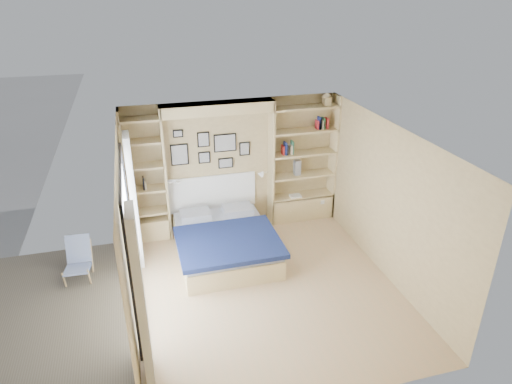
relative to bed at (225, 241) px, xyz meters
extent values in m
plane|color=tan|center=(0.43, -1.11, -0.27)|extent=(4.50, 4.50, 0.00)
plane|color=tan|center=(0.43, 1.14, 0.98)|extent=(4.00, 0.00, 4.00)
plane|color=tan|center=(0.43, -3.36, 0.98)|extent=(4.00, 0.00, 4.00)
plane|color=tan|center=(-1.57, -1.11, 0.98)|extent=(0.00, 4.50, 4.50)
plane|color=tan|center=(2.43, -1.11, 0.98)|extent=(0.00, 4.50, 4.50)
plane|color=white|center=(0.43, -1.11, 2.23)|extent=(4.50, 4.50, 0.00)
cube|color=#E0C685|center=(-0.87, 0.96, 0.98)|extent=(0.04, 0.35, 2.50)
cube|color=#E0C685|center=(1.13, 0.96, 0.98)|extent=(0.04, 0.35, 2.50)
cube|color=#E0C685|center=(0.13, 0.96, 2.13)|extent=(2.00, 0.35, 0.20)
cube|color=#E0C685|center=(2.41, 0.96, 0.98)|extent=(0.04, 0.35, 2.50)
cube|color=#E0C685|center=(-1.55, 0.96, 0.98)|extent=(0.04, 0.35, 2.50)
cube|color=#E0C685|center=(1.78, 0.96, -0.02)|extent=(1.30, 0.35, 0.50)
cube|color=#E0C685|center=(-1.22, 0.96, -0.07)|extent=(0.70, 0.35, 0.40)
cube|color=black|center=(-1.54, -1.11, 1.96)|extent=(0.04, 2.08, 0.06)
cube|color=black|center=(-1.54, -1.11, -0.24)|extent=(0.04, 2.08, 0.06)
cube|color=black|center=(-1.54, -2.13, 0.83)|extent=(0.04, 0.06, 2.20)
cube|color=black|center=(-1.54, -0.09, 0.83)|extent=(0.04, 0.06, 2.20)
cube|color=silver|center=(-1.55, -1.11, 0.85)|extent=(0.01, 2.00, 2.20)
cube|color=white|center=(-1.45, -2.41, 0.88)|extent=(0.10, 0.45, 2.30)
cube|color=white|center=(-1.45, 0.19, 0.88)|extent=(0.10, 0.45, 2.30)
cube|color=#E0C685|center=(1.78, 0.96, 0.23)|extent=(1.30, 0.35, 0.04)
cube|color=#E0C685|center=(1.78, 0.96, 0.68)|extent=(1.30, 0.35, 0.04)
cube|color=#E0C685|center=(1.78, 0.96, 1.13)|extent=(1.30, 0.35, 0.04)
cube|color=#E0C685|center=(1.78, 0.96, 1.58)|extent=(1.30, 0.35, 0.04)
cube|color=#E0C685|center=(1.78, 0.96, 2.03)|extent=(1.30, 0.35, 0.04)
cube|color=#E0C685|center=(-1.22, 0.96, 0.28)|extent=(0.70, 0.35, 0.04)
cube|color=#E0C685|center=(-1.22, 0.96, 0.73)|extent=(0.70, 0.35, 0.04)
cube|color=#E0C685|center=(-1.22, 0.96, 1.18)|extent=(0.70, 0.35, 0.04)
cube|color=#E0C685|center=(-1.22, 0.96, 1.63)|extent=(0.70, 0.35, 0.04)
cube|color=#E0C685|center=(-1.22, 0.96, 2.03)|extent=(0.70, 0.35, 0.04)
cube|color=#E0C685|center=(0.00, -0.02, -0.10)|extent=(1.60, 2.00, 0.35)
cube|color=#9DA0AB|center=(0.00, -0.02, 0.13)|extent=(1.56, 1.96, 0.10)
cube|color=#141E48|center=(0.00, -0.35, 0.20)|extent=(1.70, 1.40, 0.08)
cube|color=#9DA0AB|center=(-0.40, 0.68, 0.24)|extent=(0.55, 0.40, 0.12)
cube|color=#9DA0AB|center=(0.40, 0.68, 0.24)|extent=(0.55, 0.40, 0.12)
cube|color=white|center=(0.00, 1.11, 0.45)|extent=(1.70, 0.04, 0.70)
cube|color=black|center=(-0.57, 1.11, 1.28)|extent=(0.32, 0.02, 0.40)
cube|color=gray|center=(-0.57, 1.10, 1.28)|extent=(0.28, 0.01, 0.36)
cube|color=black|center=(-0.12, 1.11, 1.53)|extent=(0.22, 0.02, 0.28)
cube|color=gray|center=(-0.12, 1.10, 1.53)|extent=(0.18, 0.01, 0.24)
cube|color=black|center=(-0.12, 1.11, 1.18)|extent=(0.22, 0.02, 0.22)
cube|color=gray|center=(-0.12, 1.10, 1.18)|extent=(0.18, 0.01, 0.18)
cube|color=black|center=(0.28, 1.11, 1.43)|extent=(0.42, 0.02, 0.34)
cube|color=gray|center=(0.28, 1.10, 1.43)|extent=(0.38, 0.01, 0.30)
cube|color=black|center=(0.28, 1.11, 1.03)|extent=(0.28, 0.02, 0.20)
cube|color=gray|center=(0.28, 1.10, 1.03)|extent=(0.24, 0.01, 0.16)
cube|color=black|center=(0.65, 1.11, 1.28)|extent=(0.20, 0.02, 0.26)
cube|color=gray|center=(0.65, 1.10, 1.28)|extent=(0.16, 0.01, 0.22)
cube|color=black|center=(-0.57, 1.11, 1.68)|extent=(0.18, 0.02, 0.14)
cube|color=gray|center=(-0.57, 1.10, 1.68)|extent=(0.14, 0.01, 0.10)
cylinder|color=silver|center=(-0.73, 0.89, 0.85)|extent=(0.20, 0.02, 0.02)
cone|color=white|center=(-0.63, 0.89, 0.83)|extent=(0.13, 0.12, 0.15)
cylinder|color=silver|center=(0.99, 0.89, 0.85)|extent=(0.20, 0.02, 0.02)
cone|color=white|center=(0.89, 0.89, 0.83)|extent=(0.13, 0.12, 0.15)
cube|color=#A51E1E|center=(1.36, 0.96, 1.24)|extent=(0.02, 0.15, 0.18)
cube|color=navy|center=(1.41, 0.96, 1.27)|extent=(0.03, 0.15, 0.24)
cube|color=black|center=(1.44, 0.96, 1.24)|extent=(0.03, 0.15, 0.19)
cube|color=#C5B18F|center=(1.52, 0.96, 1.23)|extent=(0.04, 0.15, 0.18)
cube|color=#26593F|center=(1.55, 0.96, 1.27)|extent=(0.03, 0.15, 0.25)
cube|color=maroon|center=(2.03, 0.96, 1.68)|extent=(0.02, 0.15, 0.17)
cube|color=navy|center=(2.07, 0.96, 1.71)|extent=(0.03, 0.15, 0.23)
cube|color=black|center=(2.08, 0.96, 1.70)|extent=(0.03, 0.15, 0.20)
cube|color=#BFB28C|center=(2.14, 0.96, 1.68)|extent=(0.04, 0.15, 0.17)
cube|color=#295D35|center=(2.15, 0.96, 1.70)|extent=(0.03, 0.15, 0.21)
cube|color=#A51E1E|center=(2.22, 0.96, 1.70)|extent=(0.03, 0.15, 0.20)
cube|color=navy|center=(-1.25, 0.96, 0.84)|extent=(0.02, 0.15, 0.18)
cube|color=black|center=(-1.26, 0.96, 0.86)|extent=(0.03, 0.15, 0.22)
cube|color=#BFB28C|center=(-1.23, 0.96, 0.84)|extent=(0.03, 0.15, 0.18)
cube|color=#E0C685|center=(2.19, 0.96, 2.12)|extent=(0.13, 0.13, 0.15)
cone|color=#E0C685|center=(2.19, 0.96, 2.24)|extent=(0.20, 0.20, 0.08)
cube|color=slate|center=(1.67, 0.96, 0.85)|extent=(0.12, 0.12, 0.30)
cube|color=white|center=(1.63, 0.91, 0.26)|extent=(0.22, 0.16, 0.03)
cube|color=#6F6352|center=(-3.17, -1.11, -0.27)|extent=(3.20, 4.00, 0.05)
cylinder|color=tan|center=(-2.63, -0.32, -0.10)|extent=(0.04, 0.12, 0.34)
cylinder|color=tan|center=(-2.25, -0.34, -0.10)|extent=(0.04, 0.12, 0.34)
cylinder|color=tan|center=(-2.61, 0.15, -0.02)|extent=(0.04, 0.28, 0.56)
cylinder|color=tan|center=(-2.23, 0.13, -0.02)|extent=(0.04, 0.28, 0.56)
cube|color=#2E4CB2|center=(-2.43, -0.16, -0.03)|extent=(0.41, 0.48, 0.13)
cube|color=#2E4CB2|center=(-2.42, 0.17, 0.16)|extent=(0.39, 0.21, 0.45)
camera|label=1|loc=(-1.28, -6.77, 4.18)|focal=32.00mm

